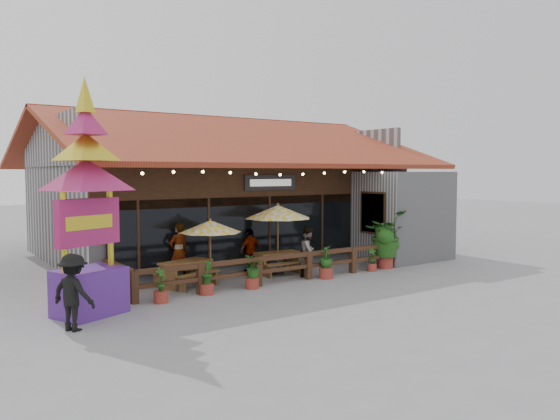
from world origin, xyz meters
TOP-DOWN VIEW (x-y plane):
  - ground at (0.00, 0.00)m, footprint 100.00×100.00m
  - restaurant_building at (0.26, 6.61)m, footprint 15.50×14.73m
  - patio_railing at (-2.25, -0.27)m, footprint 10.00×2.60m
  - umbrella_left at (-3.58, 0.62)m, footprint 2.62×2.62m
  - umbrella_right at (-0.87, 0.76)m, footprint 2.94×2.94m
  - picnic_table_left at (-4.36, 0.81)m, footprint 2.03×1.89m
  - picnic_table_right at (-0.79, 0.88)m, footprint 1.70×1.49m
  - thai_sign_tower at (-7.83, -1.00)m, footprint 3.06×3.06m
  - tropical_plant at (3.16, -0.47)m, footprint 1.94×1.82m
  - diner_a at (-4.23, 1.62)m, footprint 0.79×0.59m
  - diner_b at (-0.18, -0.10)m, footprint 1.04×1.00m
  - diner_c at (-1.41, 1.73)m, footprint 0.97×0.52m
  - pedestrian at (-8.51, -2.18)m, footprint 1.14×1.31m
  - planter_a at (-5.86, -0.82)m, footprint 0.42×0.40m
  - planter_b at (-4.37, -0.65)m, footprint 0.40×0.40m
  - planter_c at (-2.85, -0.70)m, footprint 0.82×0.81m
  - planter_d at (0.04, -0.76)m, footprint 0.58×0.58m
  - planter_e at (2.30, -0.65)m, footprint 0.36×0.35m

SIDE VIEW (x-z plane):
  - ground at x=0.00m, z-range 0.00..0.00m
  - planter_e at x=2.30m, z-range -0.07..0.77m
  - planter_a at x=-5.86m, z-range -0.08..0.91m
  - planter_b at x=-4.37m, z-range -0.05..0.94m
  - picnic_table_right at x=-0.79m, z-range 0.13..0.91m
  - picnic_table_left at x=-4.36m, z-range 0.14..0.94m
  - planter_d at x=0.04m, z-range -0.02..1.10m
  - planter_c at x=-2.85m, z-range 0.06..1.08m
  - patio_railing at x=-2.25m, z-range 0.15..1.07m
  - diner_c at x=-1.41m, z-range 0.00..1.57m
  - diner_b at x=-0.18m, z-range 0.00..1.69m
  - pedestrian at x=-8.51m, z-range 0.00..1.76m
  - diner_a at x=-4.23m, z-range 0.00..1.95m
  - tropical_plant at x=3.16m, z-range 0.16..2.32m
  - umbrella_left at x=-3.58m, z-range 0.79..2.91m
  - umbrella_right at x=-0.87m, z-range 0.94..3.45m
  - restaurant_building at x=0.26m, z-range -0.84..5.25m
  - thai_sign_tower at x=-7.83m, z-range 0.18..6.54m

